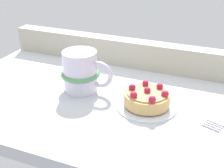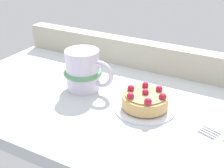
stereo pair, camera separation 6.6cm
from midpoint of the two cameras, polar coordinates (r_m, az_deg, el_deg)
The scene contains 5 objects.
ground_plane at distance 66.48cm, azimuth 0.79°, elevation -4.80°, with size 86.65×43.83×2.78cm, color silver.
window_rail_back at distance 81.10cm, azimuth 6.02°, elevation 5.03°, with size 84.92×4.22×7.12cm, color #B2AD99.
dessert_plate at distance 64.47cm, azimuth 3.48°, elevation -4.14°, with size 12.87×12.87×0.76cm.
raspberry_tart at distance 63.49cm, azimuth 3.54°, elevation -2.67°, with size 9.60×9.60×3.96cm.
coffee_mug at distance 69.99cm, azimuth -8.43°, elevation 2.21°, with size 12.48×8.95×9.47cm.
Camera 1 is at (17.74, -54.11, 33.47)cm, focal length 49.07 mm.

